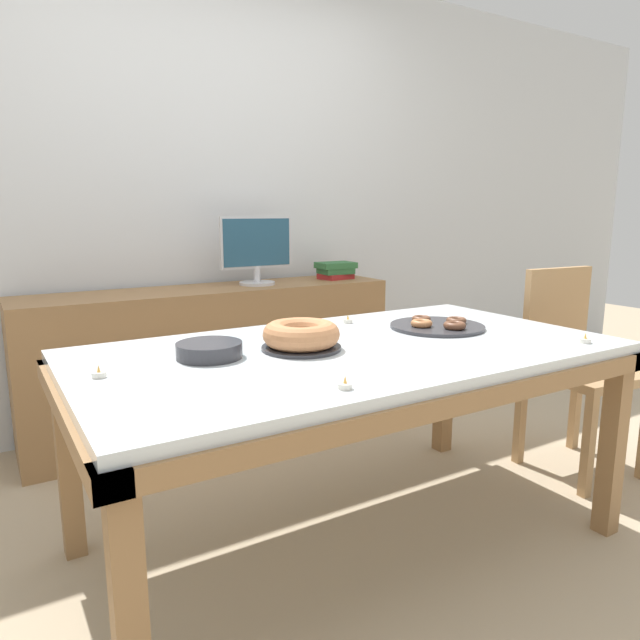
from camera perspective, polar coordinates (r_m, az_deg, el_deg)
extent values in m
plane|color=tan|center=(2.27, 2.92, -21.24)|extent=(12.00, 12.00, 0.00)
cube|color=silver|center=(3.38, -12.83, 12.23)|extent=(8.00, 0.10, 2.60)
cube|color=silver|center=(1.98, 3.12, -3.13)|extent=(1.85, 0.99, 0.04)
cube|color=olive|center=(1.64, 12.47, -8.08)|extent=(1.88, 0.08, 0.06)
cube|color=olive|center=(2.38, -3.28, -1.92)|extent=(1.88, 0.08, 0.06)
cube|color=olive|center=(1.68, -23.46, -8.34)|extent=(0.08, 1.02, 0.06)
cube|color=olive|center=(2.59, 19.75, -1.48)|extent=(0.08, 1.02, 0.06)
cube|color=olive|center=(1.44, -18.51, -26.48)|extent=(0.07, 0.07, 0.68)
cube|color=olive|center=(2.43, 27.20, -11.20)|extent=(0.07, 0.07, 0.68)
cube|color=olive|center=(2.21, -23.88, -13.03)|extent=(0.07, 0.07, 0.68)
cube|color=olive|center=(2.95, 12.30, -6.37)|extent=(0.07, 0.07, 0.68)
cube|color=tan|center=(2.89, 25.04, -4.90)|extent=(0.45, 0.45, 0.04)
cube|color=tan|center=(2.95, 22.56, 0.50)|extent=(0.40, 0.07, 0.45)
cube|color=tan|center=(2.71, 25.24, -11.39)|extent=(0.04, 0.04, 0.45)
cube|color=tan|center=(2.94, 19.39, -9.23)|extent=(0.04, 0.04, 0.45)
cube|color=tan|center=(3.21, 24.17, -7.86)|extent=(0.04, 0.04, 0.45)
cube|color=olive|center=(3.20, -10.43, -3.89)|extent=(2.00, 0.44, 0.80)
cylinder|color=silver|center=(3.23, -6.30, 3.68)|extent=(0.20, 0.20, 0.02)
cylinder|color=silver|center=(3.22, -6.32, 4.62)|extent=(0.04, 0.04, 0.09)
cube|color=silver|center=(3.21, -6.39, 7.73)|extent=(0.42, 0.02, 0.28)
cube|color=navy|center=(3.20, -6.30, 7.72)|extent=(0.40, 0.00, 0.26)
cube|color=maroon|center=(3.48, 1.58, 4.40)|extent=(0.20, 0.17, 0.03)
cube|color=#2D6638|center=(3.48, 1.58, 4.94)|extent=(0.20, 0.16, 0.03)
cube|color=#2D6638|center=(3.47, 1.58, 5.51)|extent=(0.23, 0.17, 0.04)
cylinder|color=#333338|center=(1.92, -1.88, -2.79)|extent=(0.27, 0.27, 0.01)
torus|color=#BC7A4C|center=(1.91, -1.89, -1.42)|extent=(0.26, 0.26, 0.08)
cylinder|color=#333338|center=(2.32, 11.62, -0.63)|extent=(0.37, 0.37, 0.01)
torus|color=brown|center=(2.36, 13.47, -0.03)|extent=(0.08, 0.08, 0.02)
torus|color=brown|center=(2.36, 10.09, 0.12)|extent=(0.08, 0.08, 0.02)
torus|color=#B27042|center=(2.26, 10.12, -0.33)|extent=(0.08, 0.08, 0.03)
torus|color=brown|center=(2.25, 13.31, -0.52)|extent=(0.09, 0.09, 0.03)
cylinder|color=#333338|center=(1.85, -10.99, -3.58)|extent=(0.21, 0.21, 0.01)
cylinder|color=#333338|center=(1.85, -11.00, -3.28)|extent=(0.21, 0.21, 0.01)
cylinder|color=#333338|center=(1.85, -11.01, -2.98)|extent=(0.21, 0.21, 0.01)
cylinder|color=#333338|center=(1.84, -11.02, -2.67)|extent=(0.21, 0.21, 0.01)
cylinder|color=#333338|center=(1.84, -11.03, -2.37)|extent=(0.21, 0.21, 0.01)
cylinder|color=silver|center=(1.72, -21.23, -5.13)|extent=(0.04, 0.04, 0.02)
cylinder|color=white|center=(1.72, -21.24, -4.94)|extent=(0.03, 0.03, 0.00)
cone|color=#F9B74C|center=(1.72, -21.27, -4.52)|extent=(0.01, 0.01, 0.02)
cylinder|color=silver|center=(1.51, 2.52, -6.62)|extent=(0.04, 0.04, 0.02)
cylinder|color=white|center=(1.50, 2.52, -6.40)|extent=(0.03, 0.03, 0.00)
cone|color=#F9B74C|center=(1.50, 2.53, -5.92)|extent=(0.01, 0.01, 0.02)
cylinder|color=silver|center=(2.37, 2.81, -0.12)|extent=(0.04, 0.04, 0.02)
cylinder|color=white|center=(2.37, 2.81, 0.02)|extent=(0.03, 0.03, 0.00)
cone|color=#F9B74C|center=(2.37, 2.81, 0.33)|extent=(0.01, 0.01, 0.02)
cylinder|color=silver|center=(2.22, 24.98, -1.90)|extent=(0.04, 0.04, 0.02)
cylinder|color=white|center=(2.22, 24.99, -1.74)|extent=(0.03, 0.03, 0.00)
cone|color=#F9B74C|center=(2.22, 25.02, -1.42)|extent=(0.01, 0.01, 0.02)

